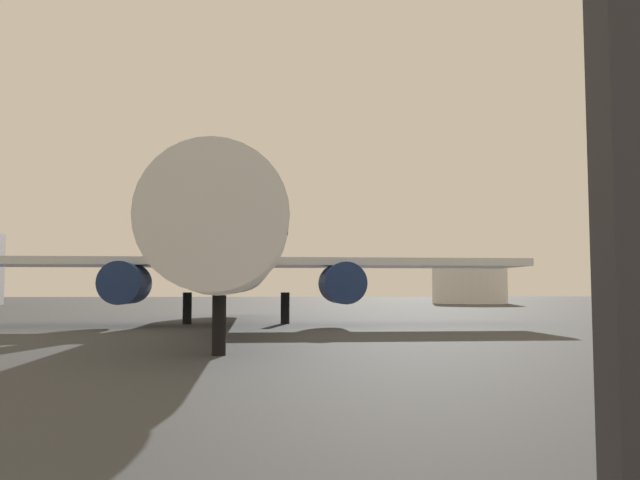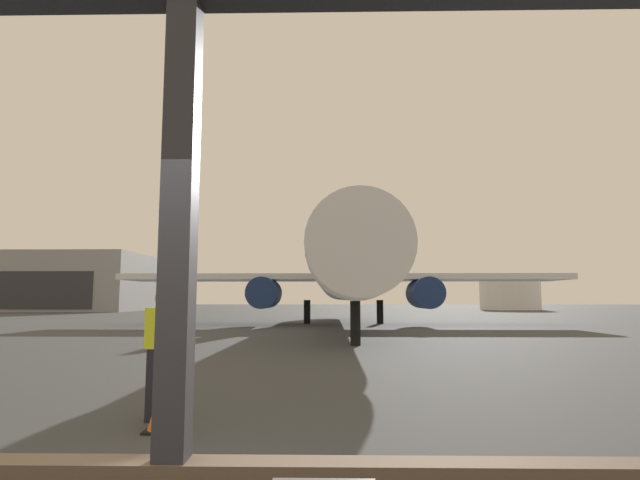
# 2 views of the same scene
# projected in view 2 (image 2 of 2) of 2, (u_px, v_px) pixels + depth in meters

# --- Properties ---
(ground_plane) EXTENTS (220.00, 220.00, 0.00)m
(ground_plane) POSITION_uv_depth(u_px,v_px,m) (318.00, 318.00, 42.80)
(ground_plane) COLOR #383A3D
(window_frame) EXTENTS (8.78, 0.24, 3.85)m
(window_frame) POSITION_uv_depth(u_px,v_px,m) (175.00, 340.00, 3.23)
(window_frame) COLOR brown
(window_frame) RESTS_ON ground
(airplane) EXTENTS (27.87, 32.48, 10.01)m
(airplane) POSITION_uv_depth(u_px,v_px,m) (345.00, 271.00, 30.89)
(airplane) COLOR silver
(airplane) RESTS_ON ground
(ground_crew_worker) EXTENTS (0.52, 0.30, 1.74)m
(ground_crew_worker) POSITION_uv_depth(u_px,v_px,m) (161.00, 352.00, 6.92)
(ground_crew_worker) COLOR black
(ground_crew_worker) RESTS_ON ground
(traffic_cone) EXTENTS (0.36, 0.36, 0.56)m
(traffic_cone) POSITION_uv_depth(u_px,v_px,m) (161.00, 410.00, 6.30)
(traffic_cone) COLOR orange
(traffic_cone) RESTS_ON ground
(distant_hangar) EXTENTS (21.88, 14.98, 7.71)m
(distant_hangar) POSITION_uv_depth(u_px,v_px,m) (63.00, 283.00, 70.18)
(distant_hangar) COLOR gray
(distant_hangar) RESTS_ON ground
(fuel_storage_tank) EXTENTS (8.86, 8.86, 4.57)m
(fuel_storage_tank) POSITION_uv_depth(u_px,v_px,m) (510.00, 295.00, 77.96)
(fuel_storage_tank) COLOR white
(fuel_storage_tank) RESTS_ON ground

